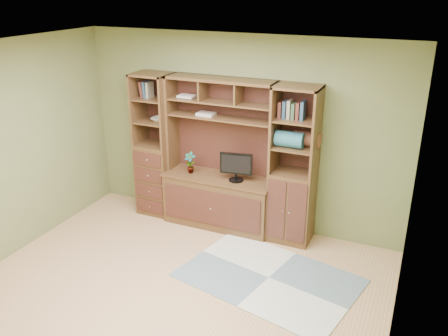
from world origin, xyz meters
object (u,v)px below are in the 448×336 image
at_px(center_hutch, 218,156).
at_px(left_tower, 155,145).
at_px(right_tower, 294,166).
at_px(monitor, 236,162).

xyz_separation_m(center_hutch, left_tower, (-1.00, 0.04, 0.00)).
relative_size(left_tower, right_tower, 1.00).
distance_m(center_hutch, right_tower, 1.03).
bearing_deg(center_hutch, left_tower, 177.71).
bearing_deg(monitor, left_tower, 166.90).
bearing_deg(center_hutch, monitor, -7.29).
bearing_deg(left_tower, monitor, -3.37).
distance_m(left_tower, monitor, 1.28).
bearing_deg(monitor, right_tower, -4.03).
bearing_deg(right_tower, center_hutch, -177.77).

